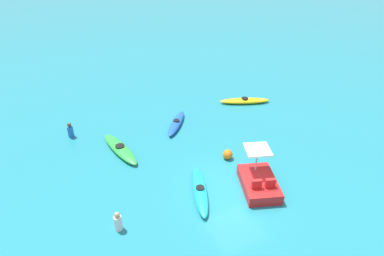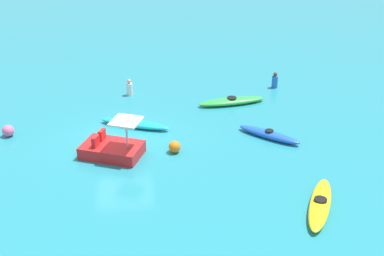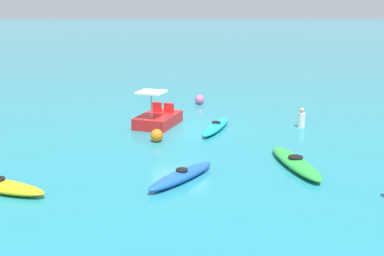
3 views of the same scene
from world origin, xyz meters
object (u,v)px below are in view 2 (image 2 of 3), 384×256
at_px(kayak_green, 232,101).
at_px(person_by_kayaks, 275,81).
at_px(kayak_blue, 269,134).
at_px(buoy_orange, 175,147).
at_px(kayak_yellow, 320,204).
at_px(kayak_cyan, 135,124).
at_px(pedal_boat_red, 112,148).
at_px(buoy_pink, 8,131).
at_px(person_near_shore, 129,88).

bearing_deg(kayak_green, person_by_kayaks, -144.05).
relative_size(kayak_blue, buoy_orange, 5.13).
xyz_separation_m(kayak_yellow, buoy_orange, (4.67, -4.47, 0.09)).
height_order(kayak_cyan, kayak_blue, same).
bearing_deg(buoy_orange, kayak_cyan, -57.50).
bearing_deg(kayak_cyan, buoy_orange, 122.50).
distance_m(pedal_boat_red, person_by_kayaks, 10.74).
xyz_separation_m(kayak_yellow, pedal_boat_red, (7.22, -4.48, 0.17)).
relative_size(kayak_yellow, person_by_kayaks, 3.72).
bearing_deg(person_by_kayaks, kayak_yellow, 83.46).
relative_size(kayak_cyan, person_by_kayaks, 3.74).
bearing_deg(kayak_cyan, person_by_kayaks, -151.85).
distance_m(kayak_cyan, kayak_blue, 6.07).
bearing_deg(kayak_green, buoy_pink, 12.92).
height_order(kayak_green, buoy_orange, buoy_orange).
xyz_separation_m(kayak_blue, person_near_shore, (6.07, -5.53, 0.22)).
relative_size(pedal_boat_red, buoy_orange, 5.55).
distance_m(kayak_green, person_near_shore, 5.40).
bearing_deg(buoy_pink, kayak_green, -167.08).
distance_m(kayak_green, person_by_kayaks, 3.35).
relative_size(buoy_pink, person_near_shore, 0.59).
distance_m(kayak_green, kayak_blue, 3.91).
distance_m(kayak_green, kayak_cyan, 5.28).
distance_m(kayak_blue, person_near_shore, 8.22).
height_order(buoy_orange, buoy_pink, buoy_pink).
height_order(buoy_pink, person_near_shore, person_near_shore).
xyz_separation_m(buoy_orange, person_by_kayaks, (-5.94, -6.59, 0.13)).
distance_m(person_near_shore, person_by_kayaks, 7.81).
bearing_deg(kayak_green, person_near_shore, -18.93).
height_order(kayak_blue, person_near_shore, person_near_shore).
bearing_deg(kayak_yellow, pedal_boat_red, -31.82).
height_order(buoy_orange, person_near_shore, person_near_shore).
relative_size(kayak_blue, pedal_boat_red, 0.93).
distance_m(kayak_yellow, buoy_orange, 6.46).
distance_m(kayak_yellow, kayak_green, 9.20).
relative_size(kayak_green, kayak_cyan, 1.07).
xyz_separation_m(buoy_pink, person_by_kayaks, (-13.10, -4.35, 0.13)).
bearing_deg(buoy_pink, pedal_boat_red, 154.23).
height_order(kayak_green, kayak_cyan, same).
xyz_separation_m(kayak_yellow, kayak_cyan, (6.29, -7.01, -0.00)).
height_order(kayak_yellow, pedal_boat_red, pedal_boat_red).
distance_m(kayak_yellow, person_by_kayaks, 11.13).
xyz_separation_m(buoy_orange, buoy_pink, (7.16, -2.24, 0.01)).
bearing_deg(kayak_yellow, buoy_pink, -29.54).
xyz_separation_m(pedal_boat_red, person_near_shore, (-0.68, -6.36, 0.05)).
bearing_deg(buoy_orange, person_by_kayaks, -132.04).
relative_size(kayak_cyan, kayak_blue, 1.27).
bearing_deg(kayak_blue, kayak_cyan, -16.30).
height_order(kayak_green, pedal_boat_red, pedal_boat_red).
height_order(kayak_yellow, kayak_blue, same).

